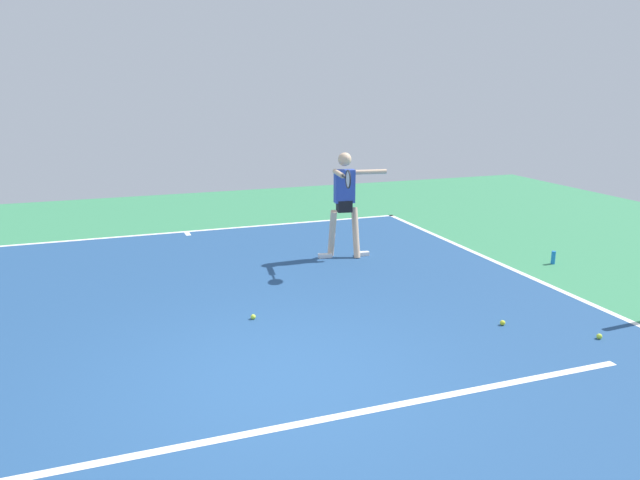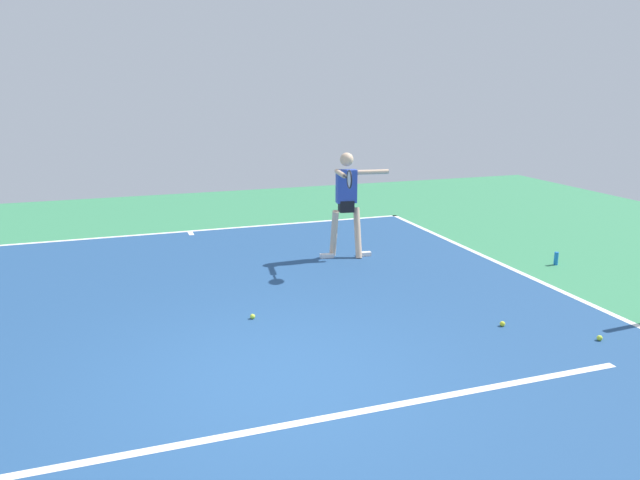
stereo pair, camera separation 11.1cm
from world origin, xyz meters
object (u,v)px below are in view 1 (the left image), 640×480
at_px(tennis_player, 345,197).
at_px(water_bottle, 553,258).
at_px(tennis_ball_by_baseline, 599,336).
at_px(tennis_ball_near_service_line, 503,323).
at_px(tennis_ball_centre_court, 253,317).

relative_size(tennis_player, water_bottle, 8.36).
height_order(tennis_ball_by_baseline, water_bottle, water_bottle).
relative_size(tennis_ball_near_service_line, tennis_ball_centre_court, 1.00).
bearing_deg(tennis_ball_by_baseline, water_bottle, -120.99).
bearing_deg(water_bottle, tennis_ball_centre_court, 7.57).
relative_size(tennis_ball_by_baseline, tennis_ball_centre_court, 1.00).
height_order(tennis_player, water_bottle, tennis_player).
height_order(tennis_ball_by_baseline, tennis_ball_near_service_line, same).
xyz_separation_m(tennis_ball_near_service_line, water_bottle, (-2.45, -1.97, 0.08)).
bearing_deg(tennis_ball_centre_court, tennis_player, -133.95).
height_order(tennis_ball_by_baseline, tennis_ball_centre_court, same).
bearing_deg(tennis_ball_near_service_line, water_bottle, -141.22).
xyz_separation_m(tennis_ball_by_baseline, water_bottle, (-1.63, -2.71, 0.08)).
relative_size(tennis_ball_by_baseline, water_bottle, 0.30).
height_order(tennis_player, tennis_ball_centre_court, tennis_player).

